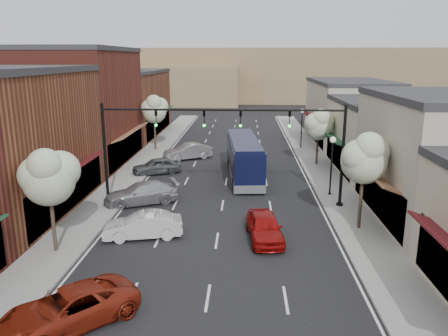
# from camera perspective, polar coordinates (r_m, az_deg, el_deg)

# --- Properties ---
(ground) EXTENTS (160.00, 160.00, 0.00)m
(ground) POSITION_cam_1_polar(r_m,az_deg,el_deg) (22.89, -1.27, -11.46)
(ground) COLOR black
(ground) RESTS_ON ground
(sidewalk_left) EXTENTS (2.80, 73.00, 0.15)m
(sidewalk_left) POSITION_cam_1_polar(r_m,az_deg,el_deg) (41.50, -11.10, 0.22)
(sidewalk_left) COLOR gray
(sidewalk_left) RESTS_ON ground
(sidewalk_right) EXTENTS (2.80, 73.00, 0.15)m
(sidewalk_right) POSITION_cam_1_polar(r_m,az_deg,el_deg) (40.89, 12.41, -0.06)
(sidewalk_right) COLOR gray
(sidewalk_right) RESTS_ON ground
(curb_left) EXTENTS (0.25, 73.00, 0.17)m
(curb_left) POSITION_cam_1_polar(r_m,az_deg,el_deg) (41.19, -9.21, 0.19)
(curb_left) COLOR gray
(curb_left) RESTS_ON ground
(curb_right) EXTENTS (0.25, 73.00, 0.17)m
(curb_right) POSITION_cam_1_polar(r_m,az_deg,el_deg) (40.68, 10.47, -0.04)
(curb_right) COLOR gray
(curb_right) RESTS_ON ground
(bldg_left_midfar) EXTENTS (10.14, 14.10, 10.90)m
(bldg_left_midfar) POSITION_cam_1_polar(r_m,az_deg,el_deg) (43.76, -18.48, 7.56)
(bldg_left_midfar) COLOR maroon
(bldg_left_midfar) RESTS_ON ground
(bldg_left_far) EXTENTS (10.14, 18.10, 8.40)m
(bldg_left_far) POSITION_cam_1_polar(r_m,az_deg,el_deg) (59.01, -12.82, 8.25)
(bldg_left_far) COLOR brown
(bldg_left_far) RESTS_ON ground
(bldg_right_midnear) EXTENTS (9.14, 12.10, 7.90)m
(bldg_right_midnear) POSITION_cam_1_polar(r_m,az_deg,el_deg) (29.87, 26.87, 1.05)
(bldg_right_midnear) COLOR #B1AA98
(bldg_right_midnear) RESTS_ON ground
(bldg_right_midfar) EXTENTS (9.14, 12.10, 6.40)m
(bldg_right_midfar) POSITION_cam_1_polar(r_m,az_deg,el_deg) (41.02, 20.09, 3.87)
(bldg_right_midfar) COLOR beige
(bldg_right_midfar) RESTS_ON ground
(bldg_right_far) EXTENTS (9.14, 16.10, 7.40)m
(bldg_right_far) POSITION_cam_1_polar(r_m,az_deg,el_deg) (54.34, 15.87, 7.06)
(bldg_right_far) COLOR #B1AA98
(bldg_right_far) RESTS_ON ground
(hill_far) EXTENTS (120.00, 30.00, 12.00)m
(hill_far) POSITION_cam_1_polar(r_m,az_deg,el_deg) (110.66, 2.05, 12.16)
(hill_far) COLOR #7A6647
(hill_far) RESTS_ON ground
(hill_near) EXTENTS (50.00, 20.00, 8.00)m
(hill_near) POSITION_cam_1_polar(r_m,az_deg,el_deg) (102.25, -12.46, 10.56)
(hill_near) COLOR #7A6647
(hill_near) RESTS_ON ground
(signal_mast_right) EXTENTS (8.22, 0.46, 7.00)m
(signal_mast_right) POSITION_cam_1_polar(r_m,az_deg,el_deg) (29.36, 10.83, 3.56)
(signal_mast_right) COLOR black
(signal_mast_right) RESTS_ON ground
(signal_mast_left) EXTENTS (8.22, 0.46, 7.00)m
(signal_mast_left) POSITION_cam_1_polar(r_m,az_deg,el_deg) (29.92, -11.05, 3.75)
(signal_mast_left) COLOR black
(signal_mast_left) RESTS_ON ground
(tree_right_near) EXTENTS (2.85, 2.65, 5.95)m
(tree_right_near) POSITION_cam_1_polar(r_m,az_deg,el_deg) (26.04, 17.97, 1.39)
(tree_right_near) COLOR #47382B
(tree_right_near) RESTS_ON ground
(tree_right_far) EXTENTS (2.85, 2.65, 5.43)m
(tree_right_far) POSITION_cam_1_polar(r_m,az_deg,el_deg) (41.53, 12.31, 5.68)
(tree_right_far) COLOR #47382B
(tree_right_far) RESTS_ON ground
(tree_left_near) EXTENTS (2.85, 2.65, 5.69)m
(tree_left_near) POSITION_cam_1_polar(r_m,az_deg,el_deg) (23.43, -21.92, -0.91)
(tree_left_near) COLOR #47382B
(tree_left_near) RESTS_ON ground
(tree_left_far) EXTENTS (2.85, 2.65, 6.13)m
(tree_left_far) POSITION_cam_1_polar(r_m,az_deg,el_deg) (47.83, -9.08, 7.65)
(tree_left_far) COLOR #47382B
(tree_left_far) RESTS_ON ground
(lamp_post_near) EXTENTS (0.44, 0.44, 4.44)m
(lamp_post_near) POSITION_cam_1_polar(r_m,az_deg,el_deg) (32.46, 13.92, 1.49)
(lamp_post_near) COLOR black
(lamp_post_near) RESTS_ON ground
(lamp_post_far) EXTENTS (0.44, 0.44, 4.44)m
(lamp_post_far) POSITION_cam_1_polar(r_m,az_deg,el_deg) (49.47, 10.13, 5.95)
(lamp_post_far) COLOR black
(lamp_post_far) RESTS_ON ground
(coach_bus) EXTENTS (3.32, 11.03, 3.33)m
(coach_bus) POSITION_cam_1_polar(r_m,az_deg,el_deg) (37.06, 2.62, 1.45)
(coach_bus) COLOR black
(coach_bus) RESTS_ON ground
(red_hatchback) EXTENTS (2.25, 4.63, 1.52)m
(red_hatchback) POSITION_cam_1_polar(r_m,az_deg,el_deg) (24.65, 5.30, -7.66)
(red_hatchback) COLOR #940C0A
(red_hatchback) RESTS_ON ground
(parked_car_a) EXTENTS (5.43, 5.32, 1.45)m
(parked_car_a) POSITION_cam_1_polar(r_m,az_deg,el_deg) (18.27, -19.60, -16.90)
(parked_car_a) COLOR maroon
(parked_car_a) RESTS_ON ground
(parked_car_b) EXTENTS (4.63, 2.42, 1.45)m
(parked_car_b) POSITION_cam_1_polar(r_m,az_deg,el_deg) (25.25, -10.55, -7.39)
(parked_car_b) COLOR silver
(parked_car_b) RESTS_ON ground
(parked_car_c) EXTENTS (5.59, 3.98, 1.50)m
(parked_car_c) POSITION_cam_1_polar(r_m,az_deg,el_deg) (30.98, -10.74, -3.26)
(parked_car_c) COLOR #9E9FA4
(parked_car_c) RESTS_ON ground
(parked_car_d) EXTENTS (4.54, 3.36, 1.44)m
(parked_car_d) POSITION_cam_1_polar(r_m,az_deg,el_deg) (38.64, -8.79, 0.26)
(parked_car_d) COLOR #4F5356
(parked_car_d) RESTS_ON ground
(parked_car_e) EXTENTS (5.00, 3.82, 1.58)m
(parked_car_e) POSITION_cam_1_polar(r_m,az_deg,el_deg) (43.92, -4.74, 2.16)
(parked_car_e) COLOR #97969B
(parked_car_e) RESTS_ON ground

